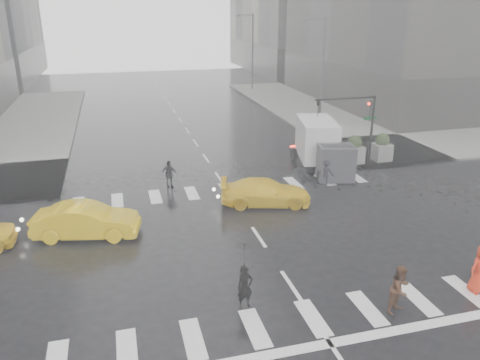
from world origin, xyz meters
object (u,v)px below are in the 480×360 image
object	(u,v)px
pedestrian_brown	(400,289)
box_truck	(322,145)
traffic_signal_pole	(359,117)
taxi_mid	(86,221)

from	to	relation	value
pedestrian_brown	box_truck	bearing A→B (deg)	49.91
traffic_signal_pole	pedestrian_brown	world-z (taller)	traffic_signal_pole
traffic_signal_pole	taxi_mid	xyz separation A→B (m)	(-16.37, -5.92, -2.46)
taxi_mid	box_truck	bearing A→B (deg)	-55.26
pedestrian_brown	taxi_mid	world-z (taller)	pedestrian_brown
taxi_mid	traffic_signal_pole	bearing A→B (deg)	-57.95
taxi_mid	box_truck	world-z (taller)	box_truck
traffic_signal_pole	box_truck	size ratio (longest dim) A/B	0.80
taxi_mid	pedestrian_brown	bearing A→B (deg)	-117.42
traffic_signal_pole	pedestrian_brown	bearing A→B (deg)	-112.95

